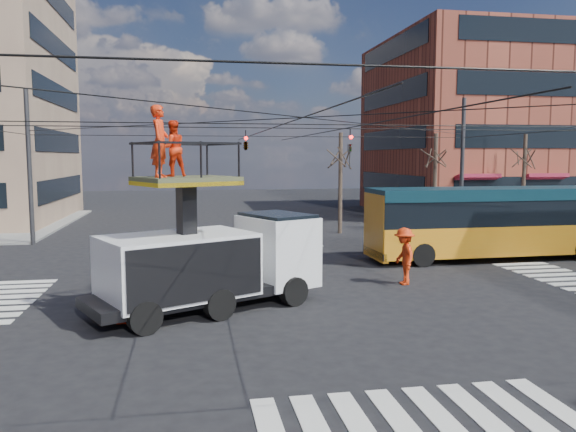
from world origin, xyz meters
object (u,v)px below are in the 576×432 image
Objects in this scene: utility_truck at (211,245)px; city_bus at (497,221)px; traffic_cone at (124,311)px; worker_ground at (186,266)px; flagger at (404,256)px.

city_bus is (12.98, 6.28, -0.23)m from utility_truck.
utility_truck is 3.12m from traffic_cone.
flagger is at bearing -105.88° from worker_ground.
worker_ground is (-0.79, 2.32, -1.06)m from utility_truck.
traffic_cone is 0.32× the size of flagger.
city_bus reaches higher than flagger.
utility_truck is 3.56× the size of flagger.
flagger is at bearing -9.33° from utility_truck.
city_bus is 5.74× the size of flagger.
flagger is at bearing 18.16° from traffic_cone.
city_bus is at bearing 127.79° from flagger.
traffic_cone is 0.37× the size of worker_ground.
utility_truck is 14.42m from city_bus.
worker_ground is at bearing 82.46° from utility_truck.
worker_ground reaches higher than traffic_cone.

